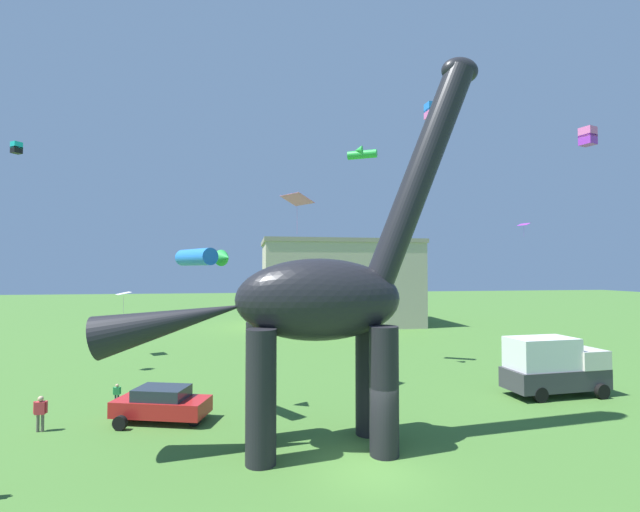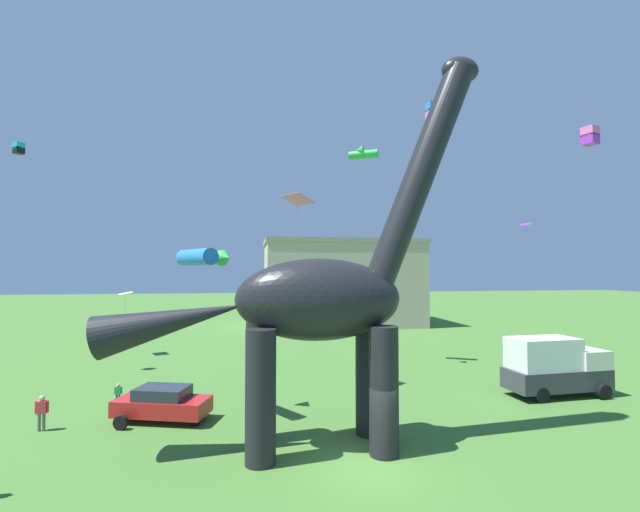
# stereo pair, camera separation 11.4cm
# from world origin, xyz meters

# --- Properties ---
(ground_plane) EXTENTS (240.00, 240.00, 0.00)m
(ground_plane) POSITION_xyz_m (0.00, 0.00, 0.00)
(ground_plane) COLOR #42702D
(dinosaur_sculpture) EXTENTS (15.26, 3.23, 15.95)m
(dinosaur_sculpture) POSITION_xyz_m (-1.53, 2.10, 5.77)
(dinosaur_sculpture) COLOR black
(dinosaur_sculpture) RESTS_ON ground_plane
(parked_sedan_left) EXTENTS (4.53, 2.91, 1.55)m
(parked_sedan_left) POSITION_xyz_m (-8.10, 6.22, 0.81)
(parked_sedan_left) COLOR red
(parked_sedan_left) RESTS_ON ground_plane
(parked_box_truck) EXTENTS (5.72, 2.44, 3.20)m
(parked_box_truck) POSITION_xyz_m (12.50, 6.90, 1.65)
(parked_box_truck) COLOR #38383D
(parked_box_truck) RESTS_ON ground_plane
(person_vendor_side) EXTENTS (0.40, 0.18, 1.08)m
(person_vendor_side) POSITION_xyz_m (-10.84, 9.09, 0.65)
(person_vendor_side) COLOR #2D3347
(person_vendor_side) RESTS_ON ground_plane
(person_near_flyer) EXTENTS (0.57, 0.25, 1.52)m
(person_near_flyer) POSITION_xyz_m (-12.99, 5.73, 0.92)
(person_near_flyer) COLOR #6B6056
(person_near_flyer) RESTS_ON ground_plane
(kite_high_right) EXTENTS (0.81, 0.81, 1.06)m
(kite_high_right) POSITION_xyz_m (8.08, 12.73, 17.82)
(kite_high_right) COLOR #287AE5
(kite_far_right) EXTENTS (1.20, 1.20, 1.36)m
(kite_far_right) POSITION_xyz_m (21.52, 14.25, 17.23)
(kite_far_right) COLOR pink
(kite_mid_right) EXTENTS (1.54, 1.71, 1.70)m
(kite_mid_right) POSITION_xyz_m (-14.14, 22.45, 5.05)
(kite_mid_right) COLOR white
(kite_near_low) EXTENTS (0.72, 0.72, 0.74)m
(kite_near_low) POSITION_xyz_m (-19.09, 15.92, 14.88)
(kite_near_low) COLOR #19B2B7
(kite_mid_center) EXTENTS (2.17, 2.21, 0.63)m
(kite_mid_center) POSITION_xyz_m (3.87, 15.38, 15.38)
(kite_mid_center) COLOR green
(kite_near_high) EXTENTS (1.05, 1.19, 1.26)m
(kite_near_high) POSITION_xyz_m (20.71, 21.03, 11.12)
(kite_near_high) COLOR purple
(kite_high_left) EXTENTS (2.00, 2.14, 2.25)m
(kite_high_left) POSITION_xyz_m (-1.42, 10.15, 11.04)
(kite_high_left) COLOR pink
(kite_apex) EXTENTS (2.89, 2.75, 0.81)m
(kite_apex) POSITION_xyz_m (-6.34, 6.14, 7.53)
(kite_apex) COLOR #287AE5
(background_building_block) EXTENTS (19.55, 11.83, 10.73)m
(background_building_block) POSITION_xyz_m (7.37, 39.72, 5.37)
(background_building_block) COLOR #B7A893
(background_building_block) RESTS_ON ground_plane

